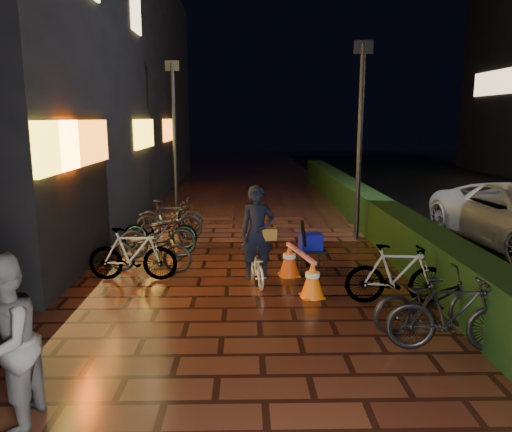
{
  "coord_description": "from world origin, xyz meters",
  "views": [
    {
      "loc": [
        -0.21,
        -7.25,
        3.09
      ],
      "look_at": [
        0.01,
        2.86,
        1.1
      ],
      "focal_mm": 35.0,
      "sensor_mm": 36.0,
      "label": 1
    }
  ],
  "objects_px": {
    "bystander_person": "(4,344)",
    "cyclist": "(257,248)",
    "cart_assembly": "(310,244)",
    "traffic_barrier": "(300,268)"
  },
  "relations": [
    {
      "from": "cyclist",
      "to": "traffic_barrier",
      "type": "distance_m",
      "value": 0.89
    },
    {
      "from": "bystander_person",
      "to": "traffic_barrier",
      "type": "relative_size",
      "value": 1.1
    },
    {
      "from": "bystander_person",
      "to": "cyclist",
      "type": "bearing_deg",
      "value": 150.7
    },
    {
      "from": "cyclist",
      "to": "cart_assembly",
      "type": "relative_size",
      "value": 1.68
    },
    {
      "from": "bystander_person",
      "to": "traffic_barrier",
      "type": "distance_m",
      "value": 5.51
    },
    {
      "from": "traffic_barrier",
      "to": "cart_assembly",
      "type": "height_order",
      "value": "cart_assembly"
    },
    {
      "from": "cyclist",
      "to": "traffic_barrier",
      "type": "height_order",
      "value": "cyclist"
    },
    {
      "from": "bystander_person",
      "to": "cyclist",
      "type": "height_order",
      "value": "cyclist"
    },
    {
      "from": "traffic_barrier",
      "to": "cart_assembly",
      "type": "bearing_deg",
      "value": 72.03
    },
    {
      "from": "cart_assembly",
      "to": "cyclist",
      "type": "bearing_deg",
      "value": -144.09
    }
  ]
}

